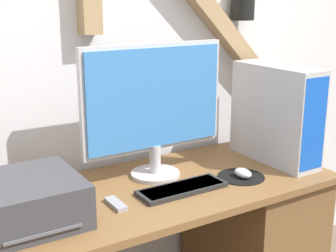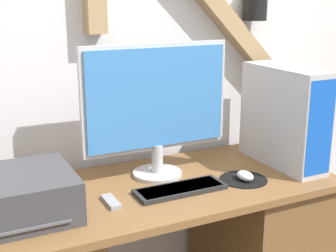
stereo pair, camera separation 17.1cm
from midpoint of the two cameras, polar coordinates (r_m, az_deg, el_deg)
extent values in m
cube|color=silver|center=(2.09, -3.44, 11.45)|extent=(6.40, 0.05, 2.70)
cube|color=#9E7F56|center=(2.29, 9.86, 11.95)|extent=(0.96, 0.08, 0.96)
cylinder|color=black|center=(2.35, 12.71, 14.30)|extent=(0.12, 0.12, 0.15)
cube|color=brown|center=(1.89, 1.30, -7.75)|extent=(1.47, 0.64, 0.03)
cube|color=brown|center=(2.33, 13.01, -13.99)|extent=(0.41, 0.59, 0.73)
cylinder|color=#B7B7BC|center=(1.99, 1.16, -5.85)|extent=(0.21, 0.21, 0.02)
cylinder|color=#B7B7BC|center=(1.97, 1.17, -4.02)|extent=(0.05, 0.05, 0.12)
cube|color=#B7B7BC|center=(1.90, 1.09, 3.52)|extent=(0.63, 0.03, 0.44)
cube|color=#387AC6|center=(1.89, 1.33, 3.42)|extent=(0.60, 0.01, 0.40)
cube|color=black|center=(1.84, 4.19, -7.75)|extent=(0.36, 0.13, 0.02)
cube|color=#424242|center=(1.83, 4.19, -7.60)|extent=(0.33, 0.11, 0.01)
cylinder|color=black|center=(1.99, 11.64, -6.43)|extent=(0.20, 0.20, 0.00)
ellipsoid|color=silver|center=(1.97, 11.87, -6.00)|extent=(0.06, 0.09, 0.04)
cube|color=#B2B2B7|center=(2.15, 16.17, 1.12)|extent=(0.15, 0.45, 0.44)
cube|color=blue|center=(2.00, 20.36, -0.31)|extent=(0.14, 0.01, 0.40)
cube|color=#38383D|center=(1.67, -14.60, -8.17)|extent=(0.35, 0.36, 0.15)
cube|color=#515156|center=(1.59, -13.68, -10.96)|extent=(0.24, 0.16, 0.01)
cube|color=gray|center=(1.73, -4.14, -9.25)|extent=(0.04, 0.12, 0.02)
camera|label=1|loc=(0.09, -87.33, 0.74)|focal=50.00mm
camera|label=2|loc=(0.09, 92.67, -0.74)|focal=50.00mm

